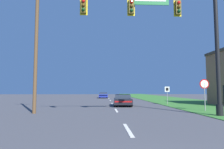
% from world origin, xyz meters
% --- Properties ---
extents(grass_verge_right, '(10.00, 110.00, 0.04)m').
position_xyz_m(grass_verge_right, '(10.50, 30.00, 0.02)').
color(grass_verge_right, '#38752D').
rests_on(grass_verge_right, ground).
extents(road_center_line, '(0.16, 34.80, 0.01)m').
position_xyz_m(road_center_line, '(0.00, 22.00, 0.01)').
color(road_center_line, silver).
rests_on(road_center_line, ground).
extents(signal_mast, '(10.05, 0.47, 8.76)m').
position_xyz_m(signal_mast, '(3.78, 10.09, 5.56)').
color(signal_mast, black).
rests_on(signal_mast, grass_verge_right).
extents(car_ahead, '(2.09, 4.41, 1.19)m').
position_xyz_m(car_ahead, '(1.00, 18.87, 0.60)').
color(car_ahead, black).
rests_on(car_ahead, ground).
extents(far_car, '(1.82, 4.35, 1.19)m').
position_xyz_m(far_car, '(-1.15, 40.12, 0.60)').
color(far_car, black).
rests_on(far_car, ground).
extents(stop_sign, '(0.76, 0.07, 2.50)m').
position_xyz_m(stop_sign, '(7.04, 13.19, 1.86)').
color(stop_sign, gray).
rests_on(stop_sign, grass_verge_right).
extents(route_sign_post, '(0.55, 0.06, 2.03)m').
position_xyz_m(route_sign_post, '(6.28, 20.30, 1.53)').
color(route_sign_post, gray).
rests_on(route_sign_post, grass_verge_right).
extents(utility_pole_near, '(1.80, 0.26, 9.79)m').
position_xyz_m(utility_pole_near, '(-5.99, 12.10, 5.05)').
color(utility_pole_near, brown).
rests_on(utility_pole_near, ground).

